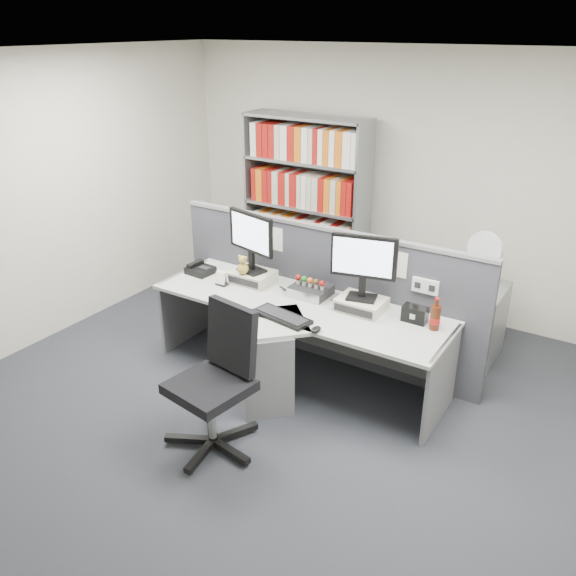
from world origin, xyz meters
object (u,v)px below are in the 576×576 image
Objects in this scene: monitor_right at (364,262)px; mouse at (316,330)px; shelving_unit at (305,210)px; cola_bottle at (435,318)px; desk_fan at (485,253)px; monitor_left at (251,237)px; keyboard at (282,316)px; filing_cabinet at (475,322)px; desktop_pc at (311,291)px; desk at (284,341)px; office_chair at (218,376)px; desk_phone at (200,269)px; desk_calendar at (222,279)px; speaker at (415,314)px.

monitor_right is 0.68m from mouse.
mouse is at bearing -57.32° from shelving_unit.
desk_fan is at bearing 86.07° from cola_bottle.
monitor_left reaches higher than mouse.
filing_cabinet is at bearing 52.04° from keyboard.
desktop_pc is (0.60, 0.03, -0.38)m from monitor_left.
cola_bottle is (0.63, -0.01, -0.32)m from monitor_right.
shelving_unit is at bearing 115.96° from desk.
desktop_pc is at bearing 178.25° from cola_bottle.
desk is 2.43× the size of office_chair.
desk_phone is (-1.12, 0.28, 0.30)m from desk.
monitor_left is at bearing -150.50° from filing_cabinet.
mouse is 0.10× the size of office_chair.
desk is 1.30× the size of shelving_unit.
desktop_pc is 0.82m from desk_calendar.
desk_phone is (-1.13, -0.13, -0.01)m from desktop_pc.
desk_fan is at bearing 29.49° from monitor_left.
desk_calendar is (-0.78, 0.17, 0.32)m from desk.
desk_fan is (0.25, 0.98, 0.25)m from speaker.
office_chair is at bearing -118.33° from filing_cabinet.
filing_cabinet is at bearing 90.00° from desk_fan.
office_chair is at bearing -91.12° from desk.
shelving_unit reaches higher than desk_phone.
desk is at bearing -161.55° from cola_bottle.
desk_fan is at bearing 75.89° from speaker.
cola_bottle is (1.73, -0.01, -0.33)m from monitor_left.
monitor_right reaches higher than desk_phone.
speaker is at bearing 166.32° from cola_bottle.
desktop_pc is at bearing 88.72° from desk.
desk_fan is at bearing 61.66° from office_chair.
mouse is 0.15× the size of filing_cabinet.
desk_calendar is (0.35, -0.11, 0.02)m from desk_phone.
monitor_left is 1.18m from mouse.
shelving_unit is (-1.28, 2.00, 0.24)m from mouse.
mouse reaches higher than keyboard.
office_chair is at bearing -64.98° from monitor_left.
speaker is at bearing 4.58° from monitor_right.
mouse is at bearing -144.98° from cola_bottle.
desktop_pc is 1.21× the size of cola_bottle.
mouse is 0.92m from cola_bottle.
desk is 3.71× the size of filing_cabinet.
speaker reaches higher than mouse.
monitor_left is 2.07m from desk_fan.
mouse is 0.83m from office_chair.
mouse is (0.34, -0.06, 0.00)m from keyboard.
desk_calendar reaches higher than desktop_pc.
keyboard is at bearing -127.97° from desk_fan.
speaker is at bearing -104.11° from filing_cabinet.
filing_cabinet is at bearing 39.70° from desktop_pc.
desk_fan reaches higher than mouse.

